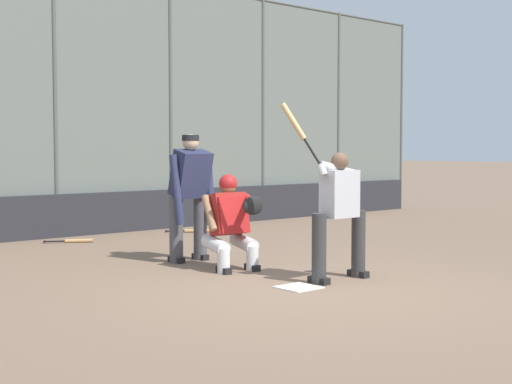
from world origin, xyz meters
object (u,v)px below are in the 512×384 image
at_px(umpire_home, 190,193).
at_px(spare_bat_third_base_side, 194,231).
at_px(spare_bat_first_base_side, 75,241).
at_px(catcher_behind_plate, 231,221).
at_px(batter_at_plate, 338,211).

bearing_deg(umpire_home, spare_bat_third_base_side, -127.60).
distance_m(umpire_home, spare_bat_third_base_side, 3.66).
bearing_deg(spare_bat_third_base_side, spare_bat_first_base_side, -145.52).
bearing_deg(catcher_behind_plate, batter_at_plate, 118.48).
bearing_deg(spare_bat_first_base_side, batter_at_plate, -51.61).
xyz_separation_m(batter_at_plate, spare_bat_third_base_side, (-1.57, -5.22, -0.81)).
xyz_separation_m(umpire_home, spare_bat_third_base_side, (-2.09, -2.85, -0.94)).
xyz_separation_m(catcher_behind_plate, spare_bat_first_base_side, (0.32, -3.88, -0.62)).
bearing_deg(spare_bat_third_base_side, umpire_home, -89.62).
xyz_separation_m(catcher_behind_plate, umpire_home, (-0.01, -0.94, 0.32)).
relative_size(batter_at_plate, spare_bat_first_base_side, 2.91).
relative_size(catcher_behind_plate, spare_bat_third_base_side, 1.77).
bearing_deg(spare_bat_first_base_side, umpire_home, -54.34).
bearing_deg(batter_at_plate, spare_bat_third_base_side, -106.61).
height_order(catcher_behind_plate, spare_bat_first_base_side, catcher_behind_plate).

